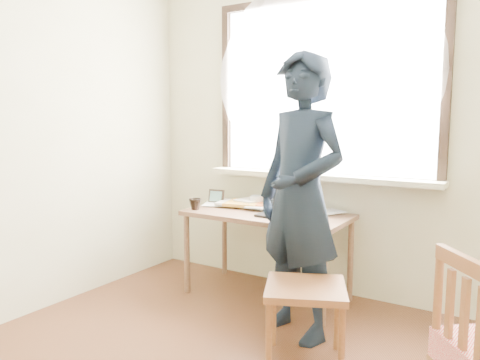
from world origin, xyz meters
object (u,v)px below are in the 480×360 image
Objects in this scene: mug_white at (257,201)px; person at (301,197)px; mug_dark at (195,204)px; work_chair at (305,297)px; desk at (267,221)px; laptop at (284,209)px.

mug_white is 0.94m from person.
work_chair is at bearing -24.70° from mug_dark.
laptop reaches higher than desk.
mug_white is 1.31m from work_chair.
work_chair is at bearing -39.77° from person.
mug_dark reaches higher than desk.
work_chair is at bearing -48.75° from desk.
mug_white is 1.17× the size of mug_dark.
desk is at bearing 157.00° from person.
desk is 0.72m from person.
work_chair is at bearing -47.29° from mug_white.
work_chair is (1.19, -0.55, -0.33)m from mug_dark.
mug_dark is at bearing 155.30° from work_chair.
person is at bearing -42.50° from mug_white.
laptop is at bearing 148.10° from person.
desk is 0.58m from mug_dark.
person reaches higher than desk.
mug_dark is (-0.69, -0.17, -0.01)m from laptop.
mug_dark is 1.35m from work_chair.
person reaches higher than work_chair.
desk is 2.16× the size of work_chair.
work_chair is (0.66, -0.76, -0.21)m from desk.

